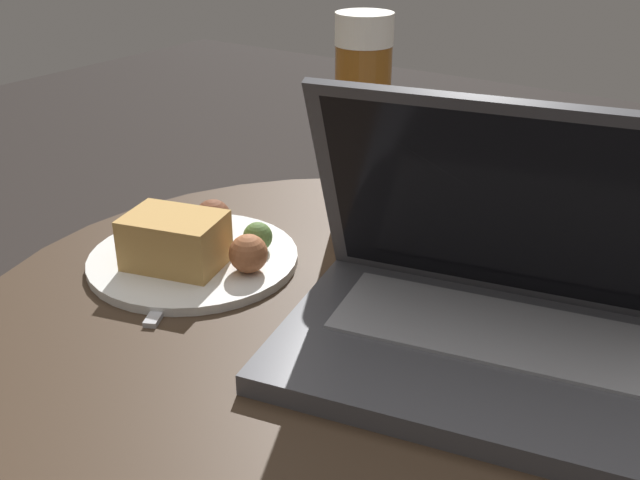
# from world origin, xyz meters

# --- Properties ---
(table) EXTENTS (0.70, 0.70, 0.53)m
(table) POSITION_xyz_m (0.00, 0.00, 0.38)
(table) COLOR #515156
(table) RESTS_ON ground_plane
(laptop) EXTENTS (0.37, 0.28, 0.21)m
(laptop) POSITION_xyz_m (0.13, 0.02, 0.58)
(laptop) COLOR #47474C
(laptop) RESTS_ON table
(beer_glass) EXTENTS (0.06, 0.06, 0.23)m
(beer_glass) POSITION_xyz_m (-0.10, 0.19, 0.65)
(beer_glass) COLOR brown
(beer_glass) RESTS_ON table
(snack_plate) EXTENTS (0.21, 0.21, 0.06)m
(snack_plate) POSITION_xyz_m (-0.18, -0.00, 0.55)
(snack_plate) COLOR silver
(snack_plate) RESTS_ON table
(fork) EXTENTS (0.09, 0.16, 0.00)m
(fork) POSITION_xyz_m (-0.18, -0.02, 0.54)
(fork) COLOR #B2B2B7
(fork) RESTS_ON table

